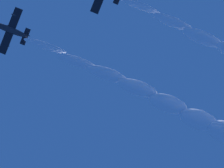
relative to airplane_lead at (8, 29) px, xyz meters
name	(u,v)px	position (x,y,z in m)	size (l,w,h in m)	color
airplane_lead	(8,29)	(0.00, 0.00, 0.00)	(8.62, 8.44, 4.57)	#232328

